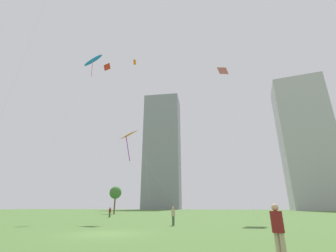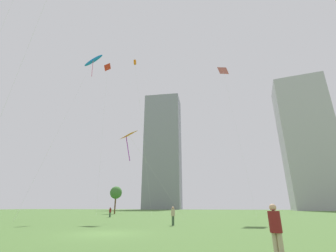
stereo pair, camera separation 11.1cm
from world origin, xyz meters
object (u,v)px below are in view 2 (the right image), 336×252
at_px(kite_flying_2, 129,137).
at_px(distant_highrise_0, 307,142).
at_px(kite_flying_3, 135,64).
at_px(kite_flying_4, 107,68).
at_px(person_standing_2, 276,227).
at_px(distant_highrise_1, 163,150).
at_px(kite_flying_0, 93,61).
at_px(park_tree_0, 116,193).
at_px(person_standing_1, 173,214).
at_px(person_standing_0, 110,211).
at_px(kite_flying_5, 223,71).

relative_size(kite_flying_2, distant_highrise_0, 0.18).
bearing_deg(kite_flying_3, kite_flying_4, 171.67).
height_order(person_standing_2, kite_flying_4, kite_flying_4).
bearing_deg(distant_highrise_1, kite_flying_2, -82.00).
distance_m(kite_flying_0, park_tree_0, 31.91).
bearing_deg(distant_highrise_1, kite_flying_3, -83.35).
bearing_deg(kite_flying_3, park_tree_0, 126.07).
xyz_separation_m(kite_flying_0, park_tree_0, (-3.26, 20.24, -24.45)).
distance_m(person_standing_1, kite_flying_0, 35.79).
relative_size(kite_flying_4, park_tree_0, 5.46).
height_order(kite_flying_0, kite_flying_3, kite_flying_3).
xyz_separation_m(person_standing_0, kite_flying_2, (7.07, -9.63, 9.75)).
relative_size(person_standing_1, kite_flying_5, 0.06).
height_order(kite_flying_4, distant_highrise_1, distant_highrise_1).
bearing_deg(kite_flying_2, distant_highrise_1, 104.03).
relative_size(person_standing_2, park_tree_0, 0.27).
distance_m(park_tree_0, distant_highrise_1, 106.95).
bearing_deg(kite_flying_0, person_standing_2, -43.47).
height_order(person_standing_2, distant_highrise_1, distant_highrise_1).
distance_m(person_standing_1, kite_flying_4, 44.90).
distance_m(kite_flying_3, kite_flying_4, 8.17).
xyz_separation_m(person_standing_0, kite_flying_3, (0.58, 5.19, 32.76)).
relative_size(person_standing_0, kite_flying_3, 0.05).
distance_m(person_standing_0, kite_flying_0, 29.06).
xyz_separation_m(kite_flying_0, kite_flying_4, (-2.84, 9.80, 5.05)).
relative_size(kite_flying_5, park_tree_0, 4.48).
height_order(person_standing_1, kite_flying_4, kite_flying_4).
bearing_deg(distant_highrise_0, kite_flying_0, -119.51).
distance_m(person_standing_2, kite_flying_4, 55.72).
bearing_deg(person_standing_1, person_standing_2, 43.30).
distance_m(person_standing_0, person_standing_2, 34.94).
xyz_separation_m(person_standing_2, distant_highrise_1, (-45.57, 144.30, 39.07)).
distance_m(person_standing_0, kite_flying_4, 34.94).
height_order(kite_flying_4, distant_highrise_0, distant_highrise_0).
relative_size(kite_flying_2, park_tree_0, 1.78).
bearing_deg(distant_highrise_0, kite_flying_2, -112.63).
bearing_deg(kite_flying_3, person_standing_1, -54.70).
bearing_deg(distant_highrise_0, person_standing_2, -102.59).
height_order(kite_flying_4, park_tree_0, kite_flying_4).
bearing_deg(distant_highrise_1, person_standing_2, -78.51).
relative_size(kite_flying_4, distant_highrise_0, 0.55).
xyz_separation_m(kite_flying_4, distant_highrise_1, (-16.98, 110.09, 5.64)).
relative_size(kite_flying_2, distant_highrise_1, 0.14).
distance_m(person_standing_0, distant_highrise_1, 125.28).
distance_m(person_standing_0, kite_flying_3, 33.17).
distance_m(kite_flying_2, kite_flying_4, 32.14).
bearing_deg(distant_highrise_1, kite_flying_0, -86.64).
bearing_deg(park_tree_0, distant_highrise_0, 46.18).
height_order(person_standing_0, person_standing_1, person_standing_1).
distance_m(person_standing_0, distant_highrise_0, 109.61).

